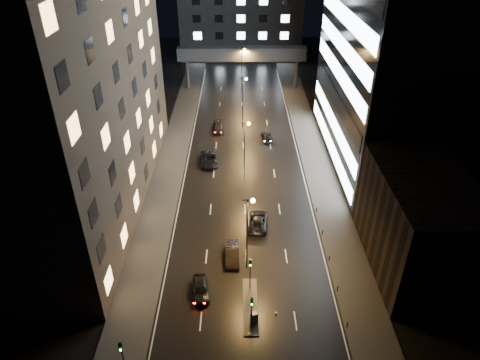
{
  "coord_description": "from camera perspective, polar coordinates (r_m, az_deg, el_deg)",
  "views": [
    {
      "loc": [
        -1.05,
        -30.22,
        36.65
      ],
      "look_at": [
        -0.72,
        21.62,
        4.0
      ],
      "focal_mm": 32.0,
      "sensor_mm": 36.0,
      "label": 1
    }
  ],
  "objects": [
    {
      "name": "traffic_signal_far",
      "position": [
        44.51,
        1.56,
        -16.74
      ],
      "size": [
        0.28,
        0.34,
        4.4
      ],
      "color": "black",
      "rests_on": "median_island"
    },
    {
      "name": "car_toward_b",
      "position": [
        81.19,
        3.61,
        5.82
      ],
      "size": [
        2.27,
        4.68,
        1.31
      ],
      "primitive_type": "imported",
      "rotation": [
        0.0,
        0.0,
        3.24
      ],
      "color": "black",
      "rests_on": "ground"
    },
    {
      "name": "cone_b",
      "position": [
        48.0,
        4.82,
        -17.29
      ],
      "size": [
        0.45,
        0.45,
        0.47
      ],
      "primitive_type": "cone",
      "rotation": [
        0.0,
        0.0,
        0.4
      ],
      "color": "orange",
      "rests_on": "ground"
    },
    {
      "name": "building_right_low",
      "position": [
        54.04,
        22.74,
        -5.27
      ],
      "size": [
        10.0,
        18.0,
        12.0
      ],
      "primitive_type": "cube",
      "color": "black",
      "rests_on": "ground"
    },
    {
      "name": "ground",
      "position": [
        79.21,
        0.43,
        4.65
      ],
      "size": [
        160.0,
        160.0,
        0.0
      ],
      "primitive_type": "plane",
      "color": "black",
      "rests_on": "ground"
    },
    {
      "name": "streetlight_far",
      "position": [
        102.75,
        0.33,
        15.14
      ],
      "size": [
        1.45,
        0.5,
        10.15
      ],
      "color": "black",
      "rests_on": "ground"
    },
    {
      "name": "car_away_d",
      "position": [
        84.44,
        -2.91,
        6.97
      ],
      "size": [
        2.46,
        4.99,
        1.4
      ],
      "primitive_type": "imported",
      "rotation": [
        0.0,
        0.0,
        0.11
      ],
      "color": "black",
      "rests_on": "ground"
    },
    {
      "name": "streetlight_near",
      "position": [
        48.69,
        1.14,
        -6.06
      ],
      "size": [
        1.45,
        0.5,
        10.15
      ],
      "color": "black",
      "rests_on": "ground"
    },
    {
      "name": "median_island",
      "position": [
        48.76,
        1.4,
        -16.41
      ],
      "size": [
        1.6,
        8.0,
        0.15
      ],
      "primitive_type": "cube",
      "color": "#383533",
      "rests_on": "ground"
    },
    {
      "name": "streetlight_mid_a",
      "position": [
        65.57,
        0.73,
        4.83
      ],
      "size": [
        1.45,
        0.5,
        10.15
      ],
      "color": "black",
      "rests_on": "ground"
    },
    {
      "name": "traffic_signal_corner",
      "position": [
        42.79,
        -15.44,
        -21.46
      ],
      "size": [
        0.28,
        0.34,
        4.4
      ],
      "color": "black",
      "rests_on": "ground"
    },
    {
      "name": "building_left",
      "position": [
        60.63,
        -21.75,
        14.06
      ],
      "size": [
        15.0,
        48.0,
        40.0
      ],
      "primitive_type": "cube",
      "color": "#2D2319",
      "rests_on": "ground"
    },
    {
      "name": "sidewalk_right",
      "position": [
        75.99,
        9.96,
        2.91
      ],
      "size": [
        5.0,
        110.0,
        0.15
      ],
      "primitive_type": "cube",
      "color": "#383533",
      "rests_on": "ground"
    },
    {
      "name": "car_away_b",
      "position": [
        53.59,
        -1.05,
        -9.79
      ],
      "size": [
        1.82,
        4.85,
        1.58
      ],
      "primitive_type": "imported",
      "rotation": [
        0.0,
        0.0,
        0.03
      ],
      "color": "black",
      "rests_on": "ground"
    },
    {
      "name": "building_far",
      "position": [
        130.47,
        0.11,
        21.54
      ],
      "size": [
        34.0,
        14.0,
        25.0
      ],
      "primitive_type": "cube",
      "color": "#333335",
      "rests_on": "ground"
    },
    {
      "name": "sidewalk_left",
      "position": [
        75.64,
        -9.04,
        2.86
      ],
      "size": [
        5.0,
        110.0,
        0.15
      ],
      "primitive_type": "cube",
      "color": "#383533",
      "rests_on": "ground"
    },
    {
      "name": "car_toward_a",
      "position": [
        58.71,
        2.4,
        -5.52
      ],
      "size": [
        3.08,
        5.65,
        1.5
      ],
      "primitive_type": "imported",
      "rotation": [
        0.0,
        0.0,
        3.03
      ],
      "color": "black",
      "rests_on": "ground"
    },
    {
      "name": "building_right_glass",
      "position": [
        72.55,
        21.91,
        18.82
      ],
      "size": [
        20.0,
        36.0,
        45.0
      ],
      "primitive_type": "cube",
      "color": "black",
      "rests_on": "ground"
    },
    {
      "name": "streetlight_mid_b",
      "position": [
        83.83,
        0.49,
        11.13
      ],
      "size": [
        1.45,
        0.5,
        10.15
      ],
      "color": "black",
      "rests_on": "ground"
    },
    {
      "name": "utility_cabinet",
      "position": [
        46.79,
        1.89,
        -17.82
      ],
      "size": [
        0.84,
        0.75,
        1.31
      ],
      "primitive_type": "cube",
      "rotation": [
        0.0,
        0.0,
        0.3
      ],
      "color": "#525255",
      "rests_on": "median_island"
    },
    {
      "name": "car_away_c",
      "position": [
        73.12,
        -4.15,
        2.76
      ],
      "size": [
        3.29,
        6.06,
        1.61
      ],
      "primitive_type": "imported",
      "rotation": [
        0.0,
        0.0,
        0.11
      ],
      "color": "black",
      "rests_on": "ground"
    },
    {
      "name": "bollard_row",
      "position": [
        52.77,
        12.32,
        -12.06
      ],
      "size": [
        0.12,
        25.12,
        0.9
      ],
      "color": "black",
      "rests_on": "ground"
    },
    {
      "name": "car_away_a",
      "position": [
        49.71,
        -5.26,
        -14.21
      ],
      "size": [
        2.34,
        4.59,
        1.5
      ],
      "primitive_type": "imported",
      "rotation": [
        0.0,
        0.0,
        0.13
      ],
      "color": "black",
      "rests_on": "ground"
    },
    {
      "name": "traffic_signal_near",
      "position": [
        48.29,
        1.37,
        -11.82
      ],
      "size": [
        0.28,
        0.34,
        4.4
      ],
      "color": "black",
      "rests_on": "median_island"
    },
    {
      "name": "cone_a",
      "position": [
        46.18,
        1.3,
        -19.82
      ],
      "size": [
        0.41,
        0.41,
        0.5
      ],
      "primitive_type": "cone",
      "rotation": [
        0.0,
        0.0,
        0.36
      ],
      "color": "#E0480B",
      "rests_on": "ground"
    },
    {
      "name": "skybridge",
      "position": [
        104.14,
        0.23,
        16.43
      ],
      "size": [
        30.0,
        3.0,
        10.0
      ],
      "color": "#333335",
      "rests_on": "ground"
    }
  ]
}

